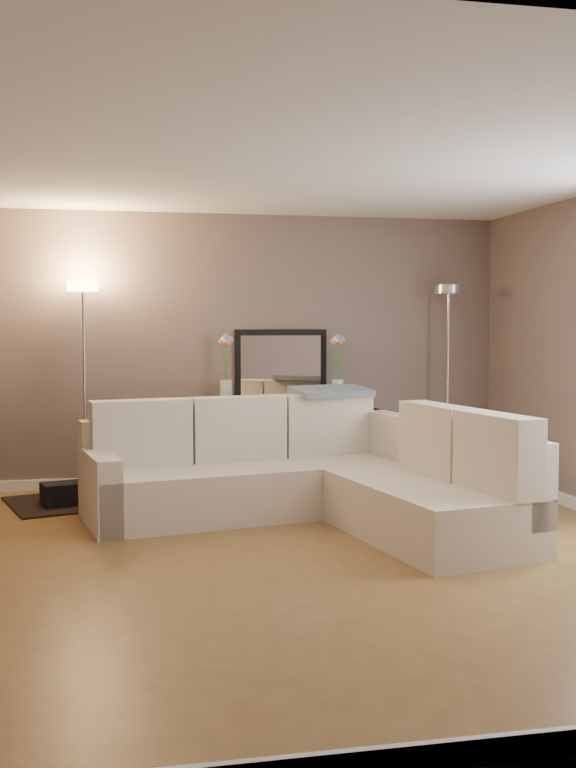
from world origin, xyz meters
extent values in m
cube|color=olive|center=(0.00, 0.00, -0.01)|extent=(5.00, 5.50, 0.01)
cube|color=white|center=(0.00, 0.00, 2.60)|extent=(5.00, 5.50, 0.01)
cube|color=#75635A|center=(0.00, 2.76, 1.30)|extent=(5.00, 0.02, 2.60)
cube|color=#75635A|center=(0.00, -2.76, 1.30)|extent=(5.00, 0.02, 2.60)
cube|color=white|center=(0.00, 2.73, 0.05)|extent=(5.00, 0.03, 0.10)
cube|color=white|center=(0.00, -2.73, 0.05)|extent=(5.00, 0.03, 0.10)
cube|color=beige|center=(-0.17, 1.38, 0.20)|extent=(2.79, 1.41, 0.41)
cube|color=beige|center=(-0.24, 1.73, 0.49)|extent=(2.66, 0.70, 0.57)
cube|color=beige|center=(-1.40, 1.14, 0.29)|extent=(0.36, 0.94, 0.57)
cube|color=beige|center=(0.93, 0.28, 0.20)|extent=(1.22, 1.78, 0.41)
cube|color=beige|center=(1.19, 0.80, 0.49)|extent=(0.69, 2.55, 0.57)
cube|color=beige|center=(-1.07, 1.45, 0.68)|extent=(0.83, 0.37, 0.53)
cube|color=beige|center=(-0.27, 1.61, 0.68)|extent=(0.83, 0.37, 0.53)
cube|color=beige|center=(0.54, 1.76, 0.68)|extent=(0.83, 0.37, 0.53)
cube|color=beige|center=(1.11, 0.63, 0.68)|extent=(0.36, 0.77, 0.53)
cube|color=beige|center=(1.26, -0.12, 0.68)|extent=(0.36, 0.77, 0.53)
cube|color=slate|center=(0.59, 1.79, 0.96)|extent=(0.75, 0.54, 0.09)
cube|color=black|center=(0.29, 2.53, 0.76)|extent=(1.29, 0.46, 0.04)
cube|color=black|center=(-0.30, 2.45, 0.37)|extent=(0.05, 0.05, 0.74)
cube|color=black|center=(-0.27, 2.73, 0.37)|extent=(0.05, 0.05, 0.74)
cube|color=black|center=(0.86, 2.34, 0.37)|extent=(0.05, 0.05, 0.74)
cube|color=black|center=(0.89, 2.61, 0.37)|extent=(0.05, 0.05, 0.74)
cube|color=black|center=(0.29, 2.53, 0.17)|extent=(1.21, 0.43, 0.03)
cube|color=#BF3333|center=(-0.22, 2.58, 0.28)|extent=(0.04, 0.16, 0.18)
cube|color=#3359A5|center=(-0.18, 2.58, 0.29)|extent=(0.05, 0.16, 0.20)
cube|color=gold|center=(-0.14, 2.58, 0.30)|extent=(0.06, 0.16, 0.22)
cube|color=#3F7F4C|center=(-0.09, 2.57, 0.28)|extent=(0.06, 0.16, 0.18)
cube|color=#994C99|center=(-0.04, 2.57, 0.29)|extent=(0.04, 0.16, 0.20)
cube|color=orange|center=(0.00, 2.56, 0.30)|extent=(0.05, 0.16, 0.22)
cube|color=#262626|center=(0.04, 2.56, 0.28)|extent=(0.06, 0.16, 0.18)
cube|color=#4C99B2|center=(0.10, 2.55, 0.29)|extent=(0.06, 0.16, 0.20)
cube|color=#B2A58C|center=(0.14, 2.55, 0.30)|extent=(0.04, 0.16, 0.22)
cube|color=brown|center=(0.18, 2.54, 0.28)|extent=(0.05, 0.16, 0.18)
cube|color=navy|center=(0.23, 2.54, 0.29)|extent=(0.06, 0.16, 0.20)
cube|color=gold|center=(0.28, 2.53, 0.30)|extent=(0.06, 0.16, 0.22)
cube|color=black|center=(0.31, 2.70, 1.15)|extent=(0.89, 0.13, 0.70)
cube|color=white|center=(0.31, 2.68, 1.15)|extent=(0.77, 0.09, 0.58)
cube|color=gold|center=(0.18, 2.52, 0.81)|extent=(0.19, 0.13, 0.04)
cube|color=black|center=(0.46, 2.47, 0.85)|extent=(0.10, 0.03, 0.13)
cube|color=black|center=(0.58, 2.46, 0.84)|extent=(0.08, 0.03, 0.11)
cylinder|color=silver|center=(-0.24, 2.59, 0.90)|extent=(0.13, 0.13, 0.23)
cylinder|color=#38722D|center=(-0.25, 2.59, 1.18)|extent=(0.10, 0.02, 0.40)
sphere|color=#E5598C|center=(-0.28, 2.59, 1.38)|extent=(0.07, 0.07, 0.07)
cylinder|color=#38722D|center=(-0.25, 2.59, 1.19)|extent=(0.05, 0.01, 0.43)
sphere|color=white|center=(-0.26, 2.59, 1.40)|extent=(0.07, 0.07, 0.07)
cylinder|color=#38722D|center=(-0.24, 2.59, 1.20)|extent=(0.01, 0.01, 0.45)
sphere|color=#598CE5|center=(-0.24, 2.59, 1.42)|extent=(0.07, 0.07, 0.07)
cylinder|color=#38722D|center=(-0.23, 2.58, 1.18)|extent=(0.05, 0.01, 0.41)
sphere|color=#E58C4C|center=(-0.22, 2.58, 1.38)|extent=(0.07, 0.07, 0.07)
cylinder|color=#38722D|center=(-0.22, 2.58, 1.19)|extent=(0.10, 0.02, 0.42)
sphere|color=#D866B2|center=(-0.20, 2.58, 1.40)|extent=(0.07, 0.07, 0.07)
cylinder|color=silver|center=(0.83, 2.48, 0.90)|extent=(0.13, 0.13, 0.23)
cylinder|color=#38722D|center=(0.81, 2.48, 1.18)|extent=(0.10, 0.02, 0.40)
sphere|color=#E5598C|center=(0.79, 2.48, 1.38)|extent=(0.07, 0.07, 0.07)
cylinder|color=#38722D|center=(0.82, 2.48, 1.19)|extent=(0.05, 0.01, 0.43)
sphere|color=white|center=(0.81, 2.48, 1.40)|extent=(0.07, 0.07, 0.07)
cylinder|color=#38722D|center=(0.83, 2.48, 1.20)|extent=(0.01, 0.01, 0.45)
sphere|color=#598CE5|center=(0.83, 2.48, 1.42)|extent=(0.07, 0.07, 0.07)
cylinder|color=#38722D|center=(0.83, 2.48, 1.18)|extent=(0.05, 0.01, 0.41)
sphere|color=#E58C4C|center=(0.85, 2.48, 1.38)|extent=(0.07, 0.07, 0.07)
cylinder|color=#38722D|center=(0.84, 2.48, 1.19)|extent=(0.10, 0.02, 0.42)
sphere|color=#D866B2|center=(0.86, 2.48, 1.40)|extent=(0.07, 0.07, 0.07)
cylinder|color=silver|center=(-1.54, 2.51, 0.02)|extent=(0.31, 0.31, 0.03)
cylinder|color=silver|center=(-1.54, 2.51, 0.93)|extent=(0.03, 0.03, 1.84)
cylinder|color=#FFBF72|center=(-1.54, 2.51, 1.89)|extent=(0.34, 0.34, 0.08)
cylinder|color=silver|center=(1.92, 2.41, 0.02)|extent=(0.27, 0.27, 0.03)
cylinder|color=silver|center=(1.92, 2.41, 0.93)|extent=(0.03, 0.03, 1.83)
cylinder|color=silver|center=(1.92, 2.41, 1.88)|extent=(0.29, 0.29, 0.08)
cube|color=black|center=(-1.54, 2.13, 0.01)|extent=(1.48, 1.27, 0.02)
cube|color=black|center=(-1.71, 1.96, 0.09)|extent=(0.41, 0.34, 0.23)
camera|label=1|loc=(-1.26, -5.45, 1.55)|focal=40.00mm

